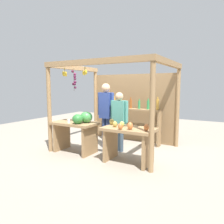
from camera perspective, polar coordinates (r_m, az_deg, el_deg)
ground_plane at (r=5.72m, az=1.03°, el=-9.71°), size 12.00×12.00×0.00m
market_stall at (r=5.87m, az=3.02°, el=3.77°), size 2.77×2.13×2.21m
fruit_counter_left at (r=5.31m, az=-9.20°, el=-4.08°), size 1.11×0.66×1.03m
fruit_counter_right at (r=4.60m, az=4.33°, el=-6.72°), size 1.13×0.64×0.91m
bottle_shelf_unit at (r=6.18m, az=4.90°, el=-0.88°), size 1.77×0.22×1.35m
vendor_man at (r=5.61m, az=-1.65°, el=0.72°), size 0.48×0.23×1.70m
vendor_woman at (r=5.32m, az=1.93°, el=-1.26°), size 0.48×0.20×1.48m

